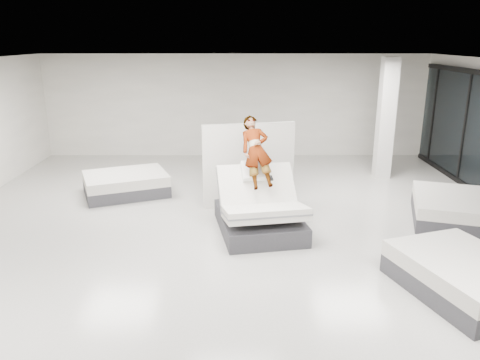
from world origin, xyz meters
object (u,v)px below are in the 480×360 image
at_px(flat_bed_right_far, 451,208).
at_px(flat_bed_left_far, 126,184).
at_px(flat_bed_right_near, 464,276).
at_px(remote, 271,178).
at_px(divider_panel, 249,165).
at_px(person, 256,166).
at_px(column, 386,119).
at_px(hero_bed, 260,212).

relative_size(flat_bed_right_far, flat_bed_left_far, 0.99).
bearing_deg(flat_bed_right_near, remote, 138.81).
bearing_deg(divider_panel, flat_bed_left_far, 153.59).
bearing_deg(person, flat_bed_right_near, -52.06).
relative_size(remote, flat_bed_right_near, 0.06).
distance_m(flat_bed_right_near, flat_bed_left_far, 7.65).
bearing_deg(remote, column, 38.54).
bearing_deg(flat_bed_right_far, flat_bed_right_near, -110.26).
xyz_separation_m(divider_panel, flat_bed_left_far, (-2.97, 0.77, -0.68)).
distance_m(hero_bed, remote, 0.72).
height_order(remote, column, column).
bearing_deg(flat_bed_right_far, hero_bed, -172.22).
xyz_separation_m(hero_bed, person, (-0.06, 0.33, 0.85)).
bearing_deg(remote, hero_bed, 176.13).
xyz_separation_m(hero_bed, flat_bed_right_far, (4.00, 0.55, -0.13)).
bearing_deg(flat_bed_right_far, divider_panel, 166.91).
distance_m(person, flat_bed_left_far, 3.79).
height_order(remote, flat_bed_left_far, remote).
bearing_deg(divider_panel, hero_bed, -95.02).
distance_m(flat_bed_left_far, column, 6.93).
bearing_deg(flat_bed_right_far, remote, -172.14).
distance_m(hero_bed, flat_bed_right_near, 3.76).
bearing_deg(hero_bed, divider_panel, 96.75).
xyz_separation_m(remote, flat_bed_left_far, (-3.37, 2.27, -0.82)).
xyz_separation_m(remote, flat_bed_right_near, (2.71, -2.37, -0.81)).
bearing_deg(divider_panel, person, -95.99).
bearing_deg(column, flat_bed_right_far, -81.07).
relative_size(hero_bed, person, 1.48).
height_order(divider_panel, flat_bed_right_far, divider_panel).
relative_size(person, flat_bed_right_near, 0.64).
xyz_separation_m(remote, divider_panel, (-0.40, 1.49, -0.14)).
xyz_separation_m(remote, column, (3.28, 3.73, 0.51)).
height_order(flat_bed_left_far, column, column).
height_order(remote, divider_panel, divider_panel).
relative_size(flat_bed_left_far, column, 0.72).
bearing_deg(person, remote, -57.85).
distance_m(flat_bed_right_near, column, 6.27).
distance_m(remote, column, 4.99).
xyz_separation_m(divider_panel, column, (3.67, 2.24, 0.66)).
distance_m(divider_panel, flat_bed_left_far, 3.14).
relative_size(remote, column, 0.04).
height_order(remote, flat_bed_right_near, remote).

